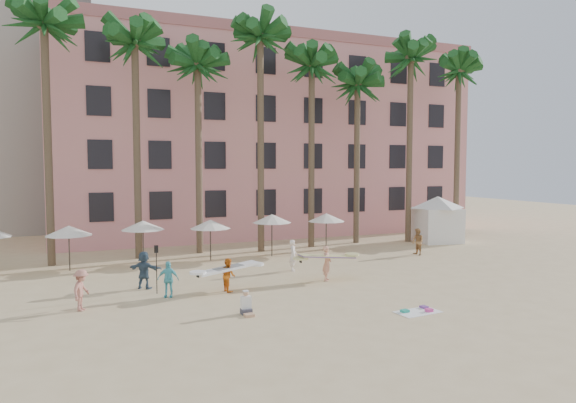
% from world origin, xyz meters
% --- Properties ---
extents(ground, '(120.00, 120.00, 0.00)m').
position_xyz_m(ground, '(0.00, 0.00, 0.00)').
color(ground, '#D1B789').
rests_on(ground, ground).
extents(pink_hotel, '(35.00, 14.00, 16.00)m').
position_xyz_m(pink_hotel, '(7.00, 26.00, 8.00)').
color(pink_hotel, '#DE8C87').
rests_on(pink_hotel, ground).
extents(palm_row, '(44.40, 5.40, 16.30)m').
position_xyz_m(palm_row, '(0.51, 15.00, 12.97)').
color(palm_row, brown).
rests_on(palm_row, ground).
extents(umbrella_row, '(22.50, 2.70, 2.73)m').
position_xyz_m(umbrella_row, '(-3.00, 12.50, 2.33)').
color(umbrella_row, '#332B23').
rests_on(umbrella_row, ground).
extents(cabana, '(5.25, 5.25, 3.50)m').
position_xyz_m(cabana, '(16.93, 13.48, 2.07)').
color(cabana, white).
rests_on(cabana, ground).
extents(beach_towel, '(1.89, 1.17, 0.14)m').
position_xyz_m(beach_towel, '(3.99, -1.62, 0.03)').
color(beach_towel, white).
rests_on(beach_towel, ground).
extents(carrier_yellow, '(2.92, 0.77, 1.77)m').
position_xyz_m(carrier_yellow, '(3.13, 4.82, 1.00)').
color(carrier_yellow, tan).
rests_on(carrier_yellow, ground).
extents(carrier_white, '(3.22, 1.55, 1.55)m').
position_xyz_m(carrier_white, '(-2.12, 4.53, 0.86)').
color(carrier_white, orange).
rests_on(carrier_white, ground).
extents(beachgoers, '(21.29, 6.56, 1.80)m').
position_xyz_m(beachgoers, '(-1.80, 6.28, 0.86)').
color(beachgoers, '#394F63').
rests_on(beachgoers, ground).
extents(paddle, '(0.18, 0.04, 2.23)m').
position_xyz_m(paddle, '(-5.26, 5.37, 1.41)').
color(paddle, black).
rests_on(paddle, ground).
extents(seated_man, '(0.41, 0.71, 0.93)m').
position_xyz_m(seated_man, '(-2.47, 0.69, 0.32)').
color(seated_man, '#3F3F4C').
rests_on(seated_man, ground).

